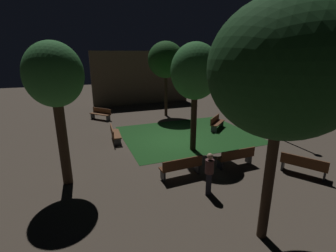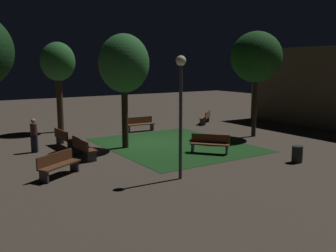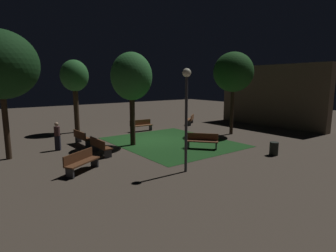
{
  "view_description": "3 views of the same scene",
  "coord_description": "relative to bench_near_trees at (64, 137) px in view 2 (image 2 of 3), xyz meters",
  "views": [
    {
      "loc": [
        -5.2,
        -12.63,
        5.0
      ],
      "look_at": [
        -0.5,
        -0.52,
        1.08
      ],
      "focal_mm": 25.83,
      "sensor_mm": 36.0,
      "label": 1
    },
    {
      "loc": [
        16.79,
        -9.82,
        4.05
      ],
      "look_at": [
        0.89,
        0.47,
        0.95
      ],
      "focal_mm": 39.72,
      "sensor_mm": 36.0,
      "label": 2
    },
    {
      "loc": [
        14.67,
        -9.75,
        3.86
      ],
      "look_at": [
        0.87,
        0.6,
        1.0
      ],
      "focal_mm": 28.84,
      "sensor_mm": 36.0,
      "label": 3
    }
  ],
  "objects": [
    {
      "name": "pedestrian",
      "position": [
        0.42,
        -1.52,
        0.37
      ],
      "size": [
        0.32,
        0.34,
        1.61
      ],
      "color": "black",
      "rests_on": "ground"
    },
    {
      "name": "tree_near_wall",
      "position": [
        -4.45,
        1.2,
        3.68
      ],
      "size": [
        2.05,
        2.05,
        5.44
      ],
      "color": "#38281C",
      "rests_on": "ground"
    },
    {
      "name": "bench_path_side",
      "position": [
        4.89,
        -1.74,
        0.0
      ],
      "size": [
        1.34,
        1.79,
        0.88
      ],
      "color": "#512D19",
      "rests_on": "ground"
    },
    {
      "name": "bench_back_row",
      "position": [
        2.74,
        -0.0,
        0.0
      ],
      "size": [
        1.81,
        0.52,
        0.88
      ],
      "color": "#512D19",
      "rests_on": "ground"
    },
    {
      "name": "bench_front_right",
      "position": [
        5.04,
        5.29,
        0.0
      ],
      "size": [
        1.68,
        1.54,
        0.88
      ],
      "color": "brown",
      "rests_on": "ground"
    },
    {
      "name": "grass_lawn",
      "position": [
        2.63,
        4.9,
        -0.48
      ],
      "size": [
        8.04,
        6.6,
        0.01
      ],
      "primitive_type": "cube",
      "color": "#194219",
      "rests_on": "ground"
    },
    {
      "name": "tree_back_right",
      "position": [
        3.13,
        10.07,
        4.01
      ],
      "size": [
        2.85,
        2.85,
        5.93
      ],
      "color": "#2D2116",
      "rests_on": "ground"
    },
    {
      "name": "ground_plane",
      "position": [
        1.37,
        4.3,
        -0.48
      ],
      "size": [
        60.0,
        60.0,
        0.0
      ],
      "primitive_type": "plane",
      "color": "#473D33"
    },
    {
      "name": "bench_front_left",
      "position": [
        -1.89,
        5.36,
        0.0
      ],
      "size": [
        0.59,
        1.83,
        0.88
      ],
      "color": "brown",
      "rests_on": "ground"
    },
    {
      "name": "tree_tall_center",
      "position": [
        1.82,
        2.52,
        3.62
      ],
      "size": [
        2.44,
        2.44,
        5.56
      ],
      "color": "#2D2116",
      "rests_on": "ground"
    },
    {
      "name": "bench_corner",
      "position": [
        -2.09,
        10.74,
        0.0
      ],
      "size": [
        1.54,
        1.67,
        0.88
      ],
      "color": "brown",
      "rests_on": "ground"
    },
    {
      "name": "trash_bin",
      "position": [
        8.32,
        7.33,
        -0.13
      ],
      "size": [
        0.45,
        0.45,
        0.7
      ],
      "primitive_type": "cylinder",
      "color": "black",
      "rests_on": "ground"
    },
    {
      "name": "bench_near_trees",
      "position": [
        0.0,
        0.0,
        0.0
      ],
      "size": [
        1.82,
        0.56,
        0.88
      ],
      "color": "#512D19",
      "rests_on": "ground"
    },
    {
      "name": "lamp_post_plaza_west",
      "position": [
        7.53,
        1.88,
        2.52
      ],
      "size": [
        0.36,
        0.36,
        4.39
      ],
      "color": "#333338",
      "rests_on": "ground"
    },
    {
      "name": "building_wall_backdrop",
      "position": [
        2.63,
        15.7,
        2.14
      ],
      "size": [
        9.78,
        0.8,
        5.24
      ],
      "primitive_type": "cube",
      "color": "brown",
      "rests_on": "ground"
    }
  ]
}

